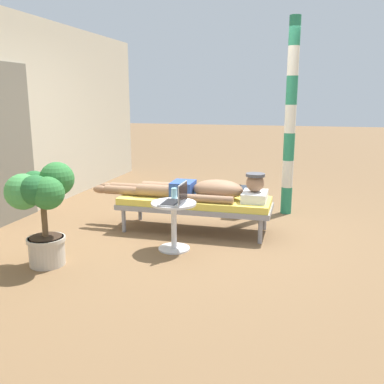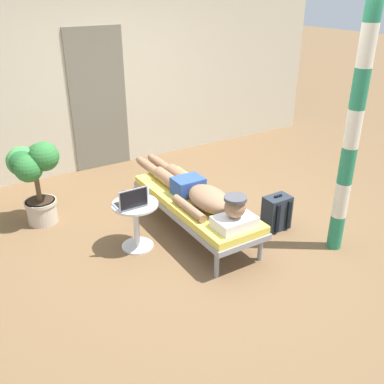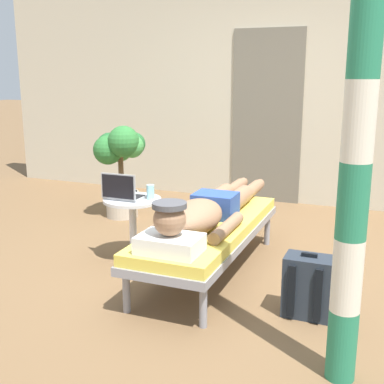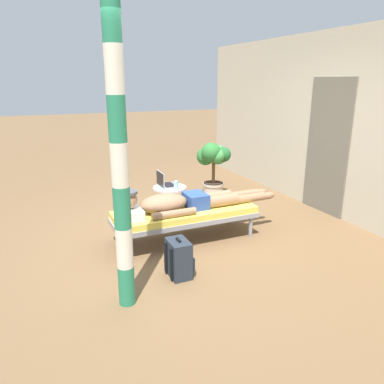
% 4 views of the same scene
% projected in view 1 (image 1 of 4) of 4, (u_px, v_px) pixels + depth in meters
% --- Properties ---
extents(ground_plane, '(40.00, 40.00, 0.00)m').
position_uv_depth(ground_plane, '(189.00, 230.00, 5.25)').
color(ground_plane, brown).
extents(house_wall_back, '(7.60, 0.20, 2.70)m').
position_uv_depth(house_wall_back, '(9.00, 117.00, 5.55)').
color(house_wall_back, beige).
rests_on(house_wall_back, ground).
extents(house_door_panel, '(0.84, 0.03, 2.04)m').
position_uv_depth(house_door_panel, '(11.00, 144.00, 5.45)').
color(house_door_panel, '#6D6759').
rests_on(house_door_panel, ground).
extents(lounge_chair, '(0.64, 1.85, 0.42)m').
position_uv_depth(lounge_chair, '(195.00, 203.00, 5.15)').
color(lounge_chair, gray).
rests_on(lounge_chair, ground).
extents(person_reclining, '(0.53, 2.17, 0.33)m').
position_uv_depth(person_reclining, '(199.00, 190.00, 5.10)').
color(person_reclining, white).
rests_on(person_reclining, lounge_chair).
extents(side_table, '(0.48, 0.48, 0.52)m').
position_uv_depth(side_table, '(174.00, 218.00, 4.50)').
color(side_table, silver).
rests_on(side_table, ground).
extents(laptop, '(0.31, 0.24, 0.23)m').
position_uv_depth(laptop, '(177.00, 199.00, 4.38)').
color(laptop, '#A5A8AD').
rests_on(laptop, side_table).
extents(drink_glass, '(0.06, 0.06, 0.12)m').
position_uv_depth(drink_glass, '(174.00, 193.00, 4.60)').
color(drink_glass, '#99D8E5').
rests_on(drink_glass, side_table).
extents(backpack, '(0.30, 0.26, 0.42)m').
position_uv_depth(backpack, '(239.00, 201.00, 5.86)').
color(backpack, '#262D38').
rests_on(backpack, ground).
extents(potted_plant, '(0.55, 0.57, 1.01)m').
position_uv_depth(potted_plant, '(42.00, 200.00, 4.01)').
color(potted_plant, '#BFB29E').
rests_on(potted_plant, ground).
extents(porch_post, '(0.15, 0.15, 2.64)m').
position_uv_depth(porch_post, '(290.00, 119.00, 5.72)').
color(porch_post, '#267F59').
rests_on(porch_post, ground).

